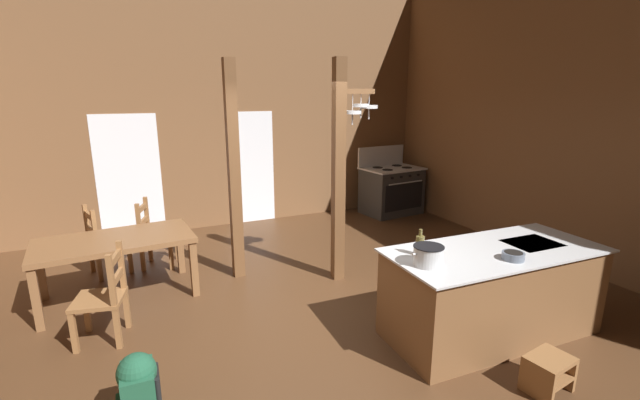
{
  "coord_description": "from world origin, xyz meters",
  "views": [
    {
      "loc": [
        -1.72,
        -3.69,
        2.37
      ],
      "look_at": [
        0.17,
        0.42,
        1.23
      ],
      "focal_mm": 23.83,
      "sensor_mm": 36.0,
      "label": 1
    }
  ],
  "objects_px": {
    "ladderback_chair_at_table_end": "(104,297)",
    "dining_table": "(115,246)",
    "step_stool": "(548,371)",
    "mixing_bowl_on_counter": "(513,256)",
    "kitchen_island": "(492,292)",
    "bottle_tall_on_counter": "(420,245)",
    "stockpot_on_counter": "(428,256)",
    "ladderback_chair_near_window": "(155,235)",
    "backpack": "(138,390)",
    "ladderback_chair_by_post": "(104,242)",
    "stove_range": "(391,190)"
  },
  "relations": [
    {
      "from": "kitchen_island",
      "to": "dining_table",
      "type": "relative_size",
      "value": 1.24
    },
    {
      "from": "ladderback_chair_at_table_end",
      "to": "step_stool",
      "type": "bearing_deg",
      "value": -35.5
    },
    {
      "from": "ladderback_chair_near_window",
      "to": "mixing_bowl_on_counter",
      "type": "xyz_separation_m",
      "value": [
        2.85,
        -3.53,
        0.48
      ]
    },
    {
      "from": "ladderback_chair_at_table_end",
      "to": "stockpot_on_counter",
      "type": "height_order",
      "value": "stockpot_on_counter"
    },
    {
      "from": "bottle_tall_on_counter",
      "to": "kitchen_island",
      "type": "bearing_deg",
      "value": -13.49
    },
    {
      "from": "ladderback_chair_by_post",
      "to": "ladderback_chair_at_table_end",
      "type": "xyz_separation_m",
      "value": [
        0.05,
        -1.76,
        0.0
      ]
    },
    {
      "from": "step_stool",
      "to": "dining_table",
      "type": "xyz_separation_m",
      "value": [
        -3.16,
        3.26,
        0.47
      ]
    },
    {
      "from": "step_stool",
      "to": "backpack",
      "type": "bearing_deg",
      "value": 162.56
    },
    {
      "from": "step_stool",
      "to": "mixing_bowl_on_counter",
      "type": "xyz_separation_m",
      "value": [
        0.16,
        0.59,
        0.76
      ]
    },
    {
      "from": "stockpot_on_counter",
      "to": "step_stool",
      "type": "bearing_deg",
      "value": -52.39
    },
    {
      "from": "step_stool",
      "to": "dining_table",
      "type": "bearing_deg",
      "value": 134.12
    },
    {
      "from": "dining_table",
      "to": "ladderback_chair_at_table_end",
      "type": "relative_size",
      "value": 1.86
    },
    {
      "from": "kitchen_island",
      "to": "bottle_tall_on_counter",
      "type": "distance_m",
      "value": 0.97
    },
    {
      "from": "stockpot_on_counter",
      "to": "mixing_bowl_on_counter",
      "type": "height_order",
      "value": "stockpot_on_counter"
    },
    {
      "from": "mixing_bowl_on_counter",
      "to": "ladderback_chair_by_post",
      "type": "bearing_deg",
      "value": 134.85
    },
    {
      "from": "mixing_bowl_on_counter",
      "to": "kitchen_island",
      "type": "bearing_deg",
      "value": 74.6
    },
    {
      "from": "ladderback_chair_near_window",
      "to": "backpack",
      "type": "height_order",
      "value": "ladderback_chair_near_window"
    },
    {
      "from": "dining_table",
      "to": "stockpot_on_counter",
      "type": "relative_size",
      "value": 5.22
    },
    {
      "from": "step_stool",
      "to": "stockpot_on_counter",
      "type": "height_order",
      "value": "stockpot_on_counter"
    },
    {
      "from": "stove_range",
      "to": "ladderback_chair_near_window",
      "type": "xyz_separation_m",
      "value": [
        -4.53,
        -0.9,
        -0.03
      ]
    },
    {
      "from": "dining_table",
      "to": "ladderback_chair_by_post",
      "type": "distance_m",
      "value": 0.87
    },
    {
      "from": "ladderback_chair_near_window",
      "to": "backpack",
      "type": "distance_m",
      "value": 3.19
    },
    {
      "from": "backpack",
      "to": "bottle_tall_on_counter",
      "type": "relative_size",
      "value": 2.36
    },
    {
      "from": "backpack",
      "to": "stockpot_on_counter",
      "type": "relative_size",
      "value": 1.76
    },
    {
      "from": "kitchen_island",
      "to": "bottle_tall_on_counter",
      "type": "xyz_separation_m",
      "value": [
        -0.78,
        0.19,
        0.55
      ]
    },
    {
      "from": "ladderback_chair_at_table_end",
      "to": "ladderback_chair_near_window",
      "type": "bearing_deg",
      "value": 71.92
    },
    {
      "from": "step_stool",
      "to": "stockpot_on_counter",
      "type": "bearing_deg",
      "value": 127.61
    },
    {
      "from": "ladderback_chair_near_window",
      "to": "bottle_tall_on_counter",
      "type": "bearing_deg",
      "value": -55.19
    },
    {
      "from": "ladderback_chair_at_table_end",
      "to": "bottle_tall_on_counter",
      "type": "relative_size",
      "value": 3.75
    },
    {
      "from": "backpack",
      "to": "bottle_tall_on_counter",
      "type": "bearing_deg",
      "value": 1.94
    },
    {
      "from": "kitchen_island",
      "to": "stove_range",
      "type": "bearing_deg",
      "value": 68.83
    },
    {
      "from": "stockpot_on_counter",
      "to": "ladderback_chair_at_table_end",
      "type": "bearing_deg",
      "value": 150.11
    },
    {
      "from": "ladderback_chair_at_table_end",
      "to": "mixing_bowl_on_counter",
      "type": "distance_m",
      "value": 3.88
    },
    {
      "from": "ladderback_chair_by_post",
      "to": "backpack",
      "type": "xyz_separation_m",
      "value": [
        0.29,
        -3.14,
        -0.14
      ]
    },
    {
      "from": "dining_table",
      "to": "stockpot_on_counter",
      "type": "height_order",
      "value": "stockpot_on_counter"
    },
    {
      "from": "stockpot_on_counter",
      "to": "ladderback_chair_near_window",
      "type": "bearing_deg",
      "value": 121.96
    },
    {
      "from": "ladderback_chair_at_table_end",
      "to": "backpack",
      "type": "xyz_separation_m",
      "value": [
        0.24,
        -1.38,
        -0.14
      ]
    },
    {
      "from": "ladderback_chair_at_table_end",
      "to": "dining_table",
      "type": "bearing_deg",
      "value": 83.25
    },
    {
      "from": "dining_table",
      "to": "kitchen_island",
      "type": "bearing_deg",
      "value": -35.39
    },
    {
      "from": "ladderback_chair_by_post",
      "to": "bottle_tall_on_counter",
      "type": "xyz_separation_m",
      "value": [
        2.77,
        -3.05,
        0.55
      ]
    },
    {
      "from": "step_stool",
      "to": "stockpot_on_counter",
      "type": "distance_m",
      "value": 1.31
    },
    {
      "from": "stove_range",
      "to": "ladderback_chair_at_table_end",
      "type": "height_order",
      "value": "stove_range"
    },
    {
      "from": "backpack",
      "to": "kitchen_island",
      "type": "bearing_deg",
      "value": -1.79
    },
    {
      "from": "ladderback_chair_at_table_end",
      "to": "stockpot_on_counter",
      "type": "distance_m",
      "value": 3.1
    },
    {
      "from": "ladderback_chair_at_table_end",
      "to": "mixing_bowl_on_counter",
      "type": "xyz_separation_m",
      "value": [
        3.43,
        -1.74,
        0.48
      ]
    },
    {
      "from": "dining_table",
      "to": "ladderback_chair_by_post",
      "type": "bearing_deg",
      "value": 100.8
    },
    {
      "from": "kitchen_island",
      "to": "ladderback_chair_by_post",
      "type": "bearing_deg",
      "value": 137.62
    },
    {
      "from": "ladderback_chair_near_window",
      "to": "mixing_bowl_on_counter",
      "type": "bearing_deg",
      "value": -51.08
    },
    {
      "from": "ladderback_chair_by_post",
      "to": "mixing_bowl_on_counter",
      "type": "bearing_deg",
      "value": -45.15
    },
    {
      "from": "kitchen_island",
      "to": "bottle_tall_on_counter",
      "type": "bearing_deg",
      "value": 166.51
    }
  ]
}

